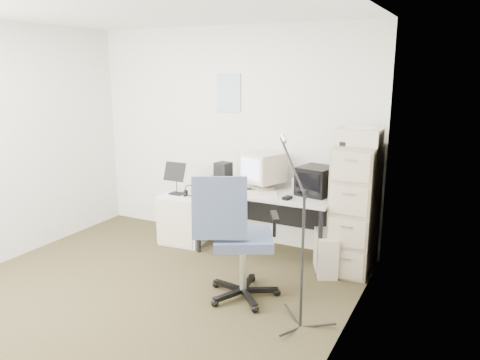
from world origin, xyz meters
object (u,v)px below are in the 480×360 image
at_px(desk, 267,223).
at_px(side_cart, 184,219).
at_px(office_chair, 243,237).
at_px(filing_cabinet, 355,209).

relative_size(desk, side_cart, 2.51).
height_order(office_chair, side_cart, office_chair).
xyz_separation_m(filing_cabinet, desk, (-0.95, -0.03, -0.29)).
bearing_deg(filing_cabinet, side_cart, -175.61).
relative_size(filing_cabinet, desk, 0.87).
bearing_deg(side_cart, filing_cabinet, -1.71).
distance_m(desk, side_cart, 1.03).
xyz_separation_m(office_chair, side_cart, (-1.23, 0.90, -0.28)).
bearing_deg(office_chair, filing_cabinet, 26.72).
bearing_deg(filing_cabinet, desk, -178.19).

